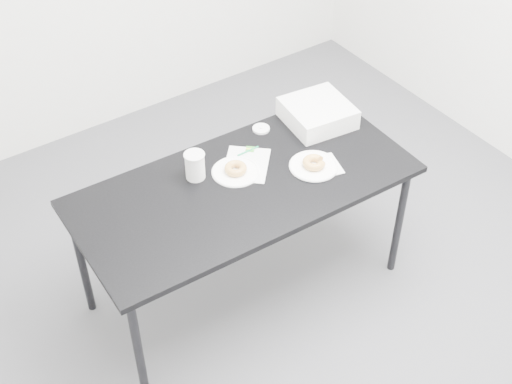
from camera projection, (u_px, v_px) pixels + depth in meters
floor at (277, 293)px, 3.94m from camera, size 4.00×4.00×0.00m
table at (244, 192)px, 3.50m from camera, size 1.70×0.83×0.77m
scorecard at (246, 164)px, 3.57m from camera, size 0.34×0.35×0.00m
logo_patch at (250, 149)px, 3.66m from camera, size 0.06×0.06×0.00m
pen at (248, 151)px, 3.64m from camera, size 0.13×0.01×0.01m
napkin at (322, 166)px, 3.56m from camera, size 0.21×0.21×0.00m
plate_near at (314, 166)px, 3.55m from camera, size 0.25×0.25×0.01m
donut_near at (314, 163)px, 3.54m from camera, size 0.15×0.15×0.04m
plate_far at (236, 172)px, 3.53m from camera, size 0.24×0.24×0.01m
donut_far at (236, 168)px, 3.51m from camera, size 0.13×0.13×0.04m
coffee_cup at (195, 166)px, 3.45m from camera, size 0.10×0.10×0.14m
cup_lid at (261, 129)px, 3.79m from camera, size 0.09×0.09×0.01m
bakery_box at (317, 113)px, 3.81m from camera, size 0.37×0.37×0.11m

